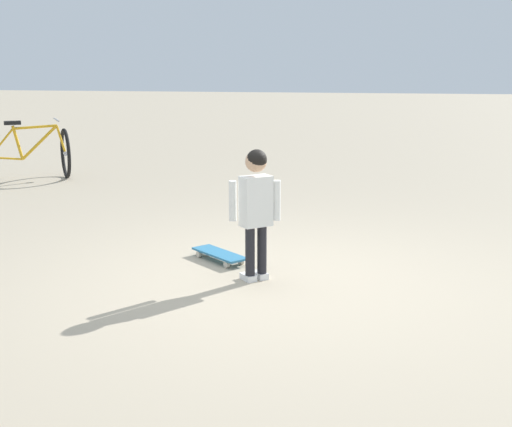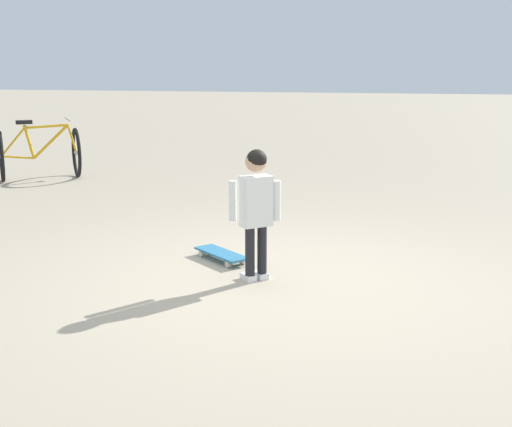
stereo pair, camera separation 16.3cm
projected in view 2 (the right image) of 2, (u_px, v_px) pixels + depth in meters
ground_plane at (274, 283)px, 5.83m from camera, size 50.00×50.00×0.00m
child_person at (256, 200)px, 5.76m from camera, size 0.27×0.40×1.06m
skateboard at (221, 254)px, 6.44m from camera, size 0.54×0.56×0.07m
bicycle_mid at (40, 153)px, 10.32m from camera, size 1.15×1.28×0.85m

